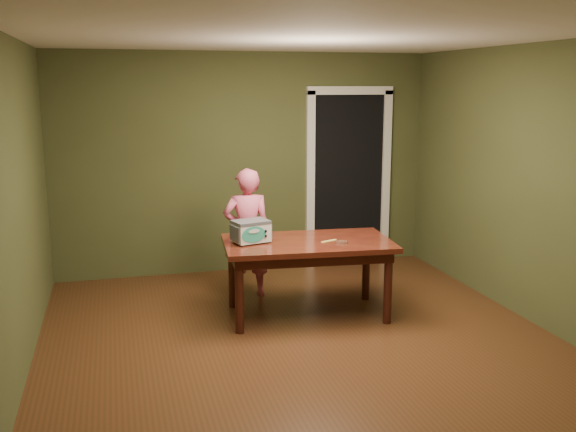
% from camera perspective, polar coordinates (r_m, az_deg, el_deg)
% --- Properties ---
extents(floor, '(5.00, 5.00, 0.00)m').
position_cam_1_polar(floor, '(5.65, 1.58, -11.55)').
color(floor, '#4F2916').
rests_on(floor, ground).
extents(room_shell, '(4.52, 5.02, 2.61)m').
position_cam_1_polar(room_shell, '(5.22, 1.69, 5.95)').
color(room_shell, '#424927').
rests_on(room_shell, ground).
extents(doorway, '(1.10, 0.66, 2.25)m').
position_cam_1_polar(doorway, '(8.33, 4.65, 3.53)').
color(doorway, black).
rests_on(doorway, ground).
extents(dining_table, '(1.68, 1.04, 0.75)m').
position_cam_1_polar(dining_table, '(6.19, 1.75, -3.11)').
color(dining_table, '#3E140E').
rests_on(dining_table, floor).
extents(toy_oven, '(0.39, 0.31, 0.22)m').
position_cam_1_polar(toy_oven, '(6.07, -3.32, -1.31)').
color(toy_oven, '#4C4F54').
rests_on(toy_oven, dining_table).
extents(baking_pan, '(0.10, 0.10, 0.02)m').
position_cam_1_polar(baking_pan, '(6.08, 4.81, -2.32)').
color(baking_pan, silver).
rests_on(baking_pan, dining_table).
extents(spatula, '(0.18, 0.09, 0.01)m').
position_cam_1_polar(spatula, '(6.15, 3.66, -2.23)').
color(spatula, '#F2E669').
rests_on(spatula, dining_table).
extents(child, '(0.53, 0.38, 1.38)m').
position_cam_1_polar(child, '(6.77, -3.65, -1.51)').
color(child, '#ED6186').
rests_on(child, floor).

